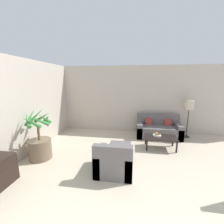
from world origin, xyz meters
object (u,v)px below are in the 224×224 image
(potted_palm, at_px, (40,144))
(floor_lamp, at_px, (189,106))
(ottoman, at_px, (120,150))
(coffee_table, at_px, (161,138))
(apple_red, at_px, (159,134))
(fruit_bowl, at_px, (157,135))
(sofa_loveseat, at_px, (158,130))
(apple_green, at_px, (157,134))
(orange_fruit, at_px, (157,133))
(armchair, at_px, (114,162))

(potted_palm, relative_size, floor_lamp, 0.98)
(floor_lamp, xyz_separation_m, ottoman, (-2.35, -1.85, -1.01))
(coffee_table, distance_m, ottoman, 1.40)
(apple_red, relative_size, ottoman, 0.11)
(coffee_table, xyz_separation_m, fruit_bowl, (-0.11, 0.06, 0.07))
(coffee_table, xyz_separation_m, apple_red, (-0.05, 0.06, 0.13))
(ottoman, bearing_deg, potted_palm, -167.54)
(coffee_table, bearing_deg, apple_red, 131.87)
(apple_red, bearing_deg, sofa_loveseat, 82.36)
(sofa_loveseat, relative_size, floor_lamp, 1.14)
(sofa_loveseat, xyz_separation_m, ottoman, (-1.29, -1.72, -0.11))
(apple_red, bearing_deg, ottoman, -147.50)
(coffee_table, distance_m, apple_green, 0.18)
(orange_fruit, xyz_separation_m, ottoman, (-1.10, -0.79, -0.29))
(floor_lamp, relative_size, fruit_bowl, 5.53)
(apple_red, distance_m, ottoman, 1.40)
(coffee_table, relative_size, ottoman, 1.60)
(orange_fruit, distance_m, ottoman, 1.38)
(sofa_loveseat, height_order, armchair, sofa_loveseat)
(floor_lamp, bearing_deg, armchair, -132.25)
(fruit_bowl, bearing_deg, orange_fruit, 98.49)
(coffee_table, bearing_deg, fruit_bowl, 152.18)
(sofa_loveseat, bearing_deg, apple_red, -97.64)
(potted_palm, height_order, floor_lamp, floor_lamp)
(apple_red, height_order, apple_green, apple_green)
(orange_fruit, bearing_deg, fruit_bowl, -81.51)
(apple_green, relative_size, armchair, 0.09)
(orange_fruit, bearing_deg, apple_green, -92.04)
(fruit_bowl, distance_m, apple_red, 0.08)
(armchair, height_order, ottoman, armchair)
(floor_lamp, height_order, armchair, floor_lamp)
(fruit_bowl, bearing_deg, sofa_loveseat, 79.31)
(potted_palm, distance_m, apple_red, 3.51)
(fruit_bowl, xyz_separation_m, orange_fruit, (-0.01, 0.05, 0.06))
(apple_red, bearing_deg, potted_palm, -159.85)
(coffee_table, height_order, ottoman, coffee_table)
(sofa_loveseat, height_order, ottoman, sofa_loveseat)
(ottoman, bearing_deg, apple_green, 32.37)
(potted_palm, distance_m, sofa_loveseat, 4.07)
(ottoman, bearing_deg, floor_lamp, 38.21)
(fruit_bowl, xyz_separation_m, armchair, (-1.15, -1.53, -0.14))
(apple_red, xyz_separation_m, ottoman, (-1.16, -0.74, -0.28))
(armchair, bearing_deg, floor_lamp, 47.75)
(coffee_table, distance_m, fruit_bowl, 0.14)
(floor_lamp, relative_size, coffee_table, 1.48)
(apple_green, height_order, ottoman, apple_green)
(floor_lamp, height_order, ottoman, floor_lamp)
(coffee_table, xyz_separation_m, apple_green, (-0.12, 0.01, 0.13))
(sofa_loveseat, distance_m, armchair, 2.85)
(sofa_loveseat, relative_size, ottoman, 2.70)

